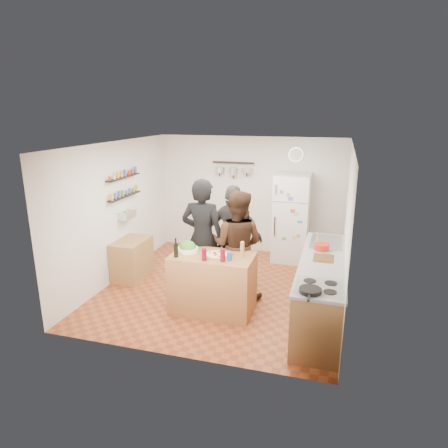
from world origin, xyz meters
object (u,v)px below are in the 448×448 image
(person_back, at_px, (233,236))
(person_center, at_px, (237,245))
(red_bowl, at_px, (322,247))
(salad_bowl, at_px, (188,249))
(pepper_mill, at_px, (242,251))
(prep_island, at_px, (213,283))
(skillet, at_px, (310,290))
(fridge, at_px, (291,218))
(wine_bottle, at_px, (176,250))
(counter_run, at_px, (321,289))
(person_left, at_px, (203,238))
(salt_canister, at_px, (230,256))
(side_table, at_px, (132,259))
(wall_clock, at_px, (296,155))

(person_back, bearing_deg, person_center, 120.26)
(red_bowl, bearing_deg, person_center, -175.13)
(salad_bowl, bearing_deg, pepper_mill, 0.00)
(prep_island, height_order, skillet, skillet)
(fridge, bearing_deg, red_bowl, -69.34)
(wine_bottle, height_order, skillet, wine_bottle)
(pepper_mill, height_order, counter_run, pepper_mill)
(salad_bowl, xyz_separation_m, red_bowl, (1.99, 0.63, 0.03))
(person_left, distance_m, fridge, 2.37)
(salt_canister, distance_m, side_table, 2.38)
(salt_canister, distance_m, person_center, 0.69)
(person_center, distance_m, counter_run, 1.50)
(person_center, xyz_separation_m, counter_run, (1.39, -0.33, -0.46))
(prep_island, distance_m, fridge, 2.72)
(prep_island, relative_size, person_back, 0.69)
(skillet, height_order, fridge, fridge)
(salt_canister, relative_size, fridge, 0.07)
(salad_bowl, bearing_deg, wall_clock, 65.38)
(person_center, relative_size, fridge, 1.01)
(salt_canister, relative_size, side_table, 0.15)
(counter_run, height_order, side_table, counter_run)
(fridge, bearing_deg, pepper_mill, -99.62)
(person_back, xyz_separation_m, counter_run, (1.57, -0.80, -0.45))
(wine_bottle, xyz_separation_m, person_center, (0.74, 0.79, -0.10))
(person_left, height_order, counter_run, person_left)
(wine_bottle, xyz_separation_m, person_back, (0.55, 1.26, -0.11))
(wine_bottle, distance_m, person_center, 1.08)
(person_left, height_order, person_back, person_left)
(person_center, distance_m, skillet, 1.96)
(pepper_mill, relative_size, fridge, 0.11)
(side_table, bearing_deg, pepper_mill, -17.74)
(prep_island, distance_m, wine_bottle, 0.78)
(person_center, distance_m, person_back, 0.50)
(person_center, relative_size, counter_run, 0.69)
(counter_run, height_order, fridge, fridge)
(fridge, distance_m, wall_clock, 1.29)
(pepper_mill, relative_size, person_back, 0.11)
(wine_bottle, relative_size, wall_clock, 0.68)
(person_left, bearing_deg, prep_island, 124.57)
(counter_run, bearing_deg, salt_canister, -164.79)
(person_back, xyz_separation_m, wall_clock, (0.82, 1.83, 1.25))
(salt_canister, distance_m, wall_clock, 3.26)
(wine_bottle, bearing_deg, person_back, 66.38)
(salt_canister, bearing_deg, fridge, 77.86)
(wine_bottle, bearing_deg, fridge, 63.56)
(skillet, bearing_deg, salt_canister, 147.06)
(wine_bottle, height_order, fridge, fridge)
(person_center, bearing_deg, side_table, -2.67)
(fridge, bearing_deg, wine_bottle, -116.44)
(person_back, height_order, fridge, same)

